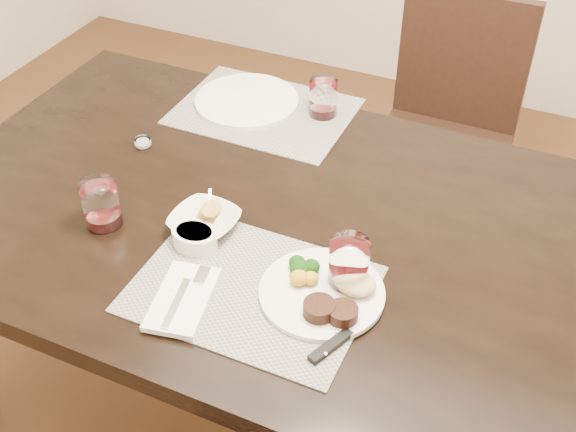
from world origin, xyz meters
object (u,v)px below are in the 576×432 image
at_px(chair_far, 447,121).
at_px(steak_knife, 336,336).
at_px(wine_glass_near, 349,266).
at_px(cracker_bowl, 205,221).
at_px(far_plate, 247,101).
at_px(dinner_plate, 327,292).

xyz_separation_m(chair_far, steak_knife, (0.07, -1.21, 0.26)).
xyz_separation_m(chair_far, wine_glass_near, (0.04, -1.07, 0.30)).
distance_m(chair_far, cracker_bowl, 1.12).
height_order(steak_knife, far_plate, same).
bearing_deg(chair_far, dinner_plate, -89.02).
distance_m(dinner_plate, steak_knife, 0.10).
relative_size(dinner_plate, cracker_bowl, 1.59).
bearing_deg(far_plate, chair_far, 49.64).
distance_m(dinner_plate, far_plate, 0.75).
xyz_separation_m(chair_far, far_plate, (-0.45, -0.53, 0.26)).
bearing_deg(cracker_bowl, steak_knife, -24.43).
height_order(chair_far, steak_knife, chair_far).
bearing_deg(cracker_bowl, dinner_plate, -14.34).
bearing_deg(steak_knife, far_plate, 150.97).
height_order(dinner_plate, wine_glass_near, wine_glass_near).
bearing_deg(dinner_plate, far_plate, 113.05).
bearing_deg(steak_knife, dinner_plate, 144.68).
xyz_separation_m(dinner_plate, cracker_bowl, (-0.32, 0.08, 0.01)).
distance_m(chair_far, steak_knife, 1.24).
height_order(chair_far, cracker_bowl, chair_far).
height_order(steak_knife, wine_glass_near, wine_glass_near).
height_order(chair_far, far_plate, chair_far).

